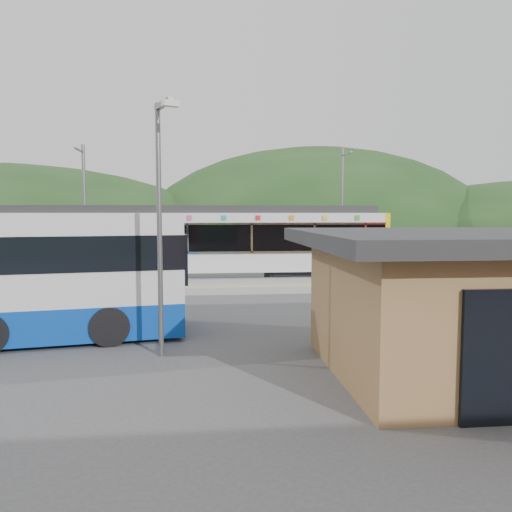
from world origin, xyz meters
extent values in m
plane|color=#4C4C4F|center=(0.00, 0.00, 0.00)|extent=(120.00, 120.00, 0.00)
ellipsoid|color=#1E3D19|center=(-28.00, 52.00, 0.00)|extent=(60.00, 45.00, 20.00)
ellipsoid|color=#1E3D19|center=(16.00, 54.00, 0.00)|extent=(52.00, 39.00, 26.00)
cube|color=#9E9E99|center=(0.00, 3.30, 0.15)|extent=(26.00, 3.20, 0.30)
cube|color=yellow|center=(0.00, 2.00, 0.30)|extent=(26.00, 0.10, 0.01)
cube|color=black|center=(-7.97, 6.00, 0.30)|extent=(3.20, 2.20, 0.56)
cube|color=black|center=(4.03, 6.00, 0.30)|extent=(3.20, 2.20, 0.56)
cube|color=silver|center=(-1.97, 6.00, 1.04)|extent=(20.00, 2.90, 0.92)
cube|color=black|center=(-1.97, 6.00, 2.23)|extent=(20.00, 2.96, 1.45)
cube|color=silver|center=(-1.97, 4.50, 1.55)|extent=(20.00, 0.05, 0.10)
cube|color=silver|center=(-1.97, 4.50, 2.90)|extent=(20.00, 0.05, 0.10)
cube|color=silver|center=(-1.97, 6.00, 3.17)|extent=(20.00, 2.90, 0.45)
cube|color=#2D2D30|center=(-1.97, 6.00, 3.58)|extent=(19.40, 2.50, 0.36)
cube|color=yellow|center=(8.15, 6.00, 1.90)|extent=(0.24, 2.92, 3.00)
cube|color=silver|center=(-7.47, 4.50, 2.23)|extent=(0.10, 0.05, 1.35)
cube|color=silver|center=(-4.47, 4.50, 2.23)|extent=(0.10, 0.05, 1.35)
cube|color=silver|center=(-1.47, 4.50, 2.23)|extent=(0.10, 0.05, 1.35)
cube|color=silver|center=(1.53, 4.50, 2.23)|extent=(0.10, 0.05, 1.35)
cube|color=silver|center=(4.53, 4.50, 2.23)|extent=(0.10, 0.05, 1.35)
cube|color=silver|center=(7.03, 4.50, 2.23)|extent=(0.10, 0.05, 1.35)
cube|color=orange|center=(-9.37, 4.51, 3.18)|extent=(0.22, 0.04, 0.22)
cube|color=yellow|center=(-7.77, 4.51, 3.18)|extent=(0.22, 0.04, 0.22)
cube|color=green|center=(-6.17, 4.51, 3.18)|extent=(0.22, 0.04, 0.22)
cube|color=blue|center=(-4.57, 4.51, 3.18)|extent=(0.22, 0.04, 0.22)
cube|color=purple|center=(-2.97, 4.51, 3.18)|extent=(0.22, 0.04, 0.22)
cube|color=#E54C8C|center=(-1.37, 4.51, 3.18)|extent=(0.22, 0.04, 0.22)
cube|color=#19A5A5|center=(0.23, 4.51, 3.18)|extent=(0.22, 0.04, 0.22)
cube|color=red|center=(1.83, 4.51, 3.18)|extent=(0.22, 0.04, 0.22)
cube|color=orange|center=(3.43, 4.51, 3.18)|extent=(0.22, 0.04, 0.22)
cube|color=yellow|center=(5.03, 4.51, 3.18)|extent=(0.22, 0.04, 0.22)
cube|color=green|center=(6.63, 4.51, 3.18)|extent=(0.22, 0.04, 0.22)
cylinder|color=slate|center=(-7.00, 8.60, 3.50)|extent=(0.18, 0.18, 7.00)
cube|color=slate|center=(-7.00, 7.80, 6.60)|extent=(0.08, 1.80, 0.08)
cylinder|color=slate|center=(7.00, 8.60, 3.50)|extent=(0.18, 0.18, 7.00)
cube|color=slate|center=(7.00, 7.80, 6.60)|extent=(0.08, 1.80, 0.08)
cube|color=black|center=(4.00, -11.55, 1.10)|extent=(1.40, 0.08, 2.20)
cylinder|color=black|center=(-6.10, -5.17, 0.51)|extent=(1.48, 3.06, 1.01)
cylinder|color=black|center=(-3.32, -4.70, 0.51)|extent=(1.48, 3.06, 1.01)
cylinder|color=slate|center=(-1.72, -7.03, 2.94)|extent=(0.12, 0.12, 5.88)
cube|color=slate|center=(-1.72, -7.47, 5.78)|extent=(0.49, 0.95, 0.12)
cube|color=silver|center=(-1.72, -7.91, 5.70)|extent=(0.39, 0.30, 0.12)
camera|label=1|loc=(-0.69, -18.80, 3.37)|focal=35.00mm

